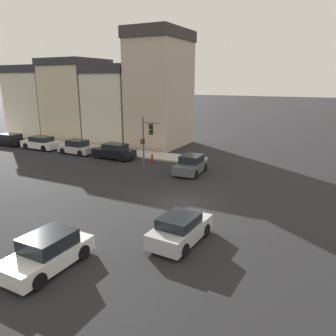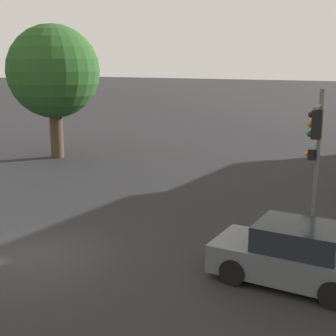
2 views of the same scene
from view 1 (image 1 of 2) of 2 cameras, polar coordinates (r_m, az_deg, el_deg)
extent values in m
plane|color=black|center=(21.21, 2.36, -6.21)|extent=(300.00, 300.00, 0.00)
cube|color=#BCA893|center=(39.43, -1.35, 12.61)|extent=(7.77, 5.41, 12.00)
cube|color=#383333|center=(39.70, -1.41, 22.20)|extent=(8.08, 5.63, 1.25)
cube|color=beige|center=(42.01, -9.13, 10.13)|extent=(6.09, 5.92, 8.43)
cube|color=#2D2D33|center=(41.89, -9.41, 16.61)|extent=(6.33, 6.16, 1.06)
cube|color=beige|center=(46.54, -15.56, 10.88)|extent=(7.00, 6.87, 9.45)
cube|color=#2D2D33|center=(46.50, -16.03, 17.24)|extent=(7.28, 7.15, 0.91)
cube|color=beige|center=(51.52, -21.38, 10.29)|extent=(6.96, 6.76, 8.62)
cube|color=#2D2D33|center=(51.43, -21.90, 15.63)|extent=(7.24, 7.03, 1.00)
cylinder|color=#515456|center=(28.89, -4.30, 4.31)|extent=(0.14, 0.14, 4.65)
cylinder|color=#515456|center=(28.32, -3.00, 7.85)|extent=(0.30, 1.47, 0.10)
cube|color=black|center=(28.39, -2.98, 6.75)|extent=(0.34, 0.34, 0.90)
sphere|color=#590F0F|center=(28.18, -3.14, 7.30)|extent=(0.20, 0.20, 0.20)
sphere|color=#99660F|center=(28.22, -3.13, 6.70)|extent=(0.20, 0.20, 0.20)
sphere|color=#0F511E|center=(28.26, -3.12, 6.10)|extent=(0.20, 0.20, 0.20)
cube|color=black|center=(28.69, -4.45, 4.65)|extent=(0.27, 0.38, 0.35)
sphere|color=orange|center=(28.56, -4.56, 4.60)|extent=(0.18, 0.18, 0.18)
cube|color=silver|center=(15.14, -20.34, -14.26)|extent=(3.95, 1.89, 0.66)
cube|color=black|center=(14.94, -20.12, -11.85)|extent=(2.06, 1.65, 0.63)
cylinder|color=black|center=(13.98, -21.61, -17.86)|extent=(0.68, 0.23, 0.68)
cylinder|color=black|center=(15.21, -26.08, -15.55)|extent=(0.68, 0.23, 0.68)
cylinder|color=black|center=(15.40, -14.59, -14.01)|extent=(0.68, 0.23, 0.68)
cylinder|color=black|center=(16.51, -19.18, -12.29)|extent=(0.68, 0.23, 0.68)
cube|color=#B7B7BC|center=(16.31, 2.18, -10.92)|extent=(3.90, 2.00, 0.75)
cube|color=black|center=(15.93, 1.94, -9.14)|extent=(2.07, 1.68, 0.48)
cylinder|color=black|center=(17.71, 1.61, -9.55)|extent=(0.65, 0.26, 0.64)
cylinder|color=black|center=(17.04, 6.61, -10.68)|extent=(0.65, 0.26, 0.64)
cylinder|color=black|center=(15.89, -2.62, -12.60)|extent=(0.65, 0.26, 0.64)
cylinder|color=black|center=(15.15, 2.84, -14.09)|extent=(0.65, 0.26, 0.64)
cube|color=#4C5156|center=(27.88, 3.99, 0.19)|extent=(3.99, 2.04, 0.73)
cube|color=black|center=(27.86, 4.13, 1.62)|extent=(2.10, 1.73, 0.63)
cylinder|color=black|center=(26.56, 4.83, -1.07)|extent=(0.68, 0.25, 0.67)
cylinder|color=black|center=(27.17, 1.36, -0.65)|extent=(0.68, 0.25, 0.67)
cylinder|color=black|center=(28.77, 6.47, 0.15)|extent=(0.68, 0.25, 0.67)
cylinder|color=black|center=(29.33, 3.22, 0.52)|extent=(0.68, 0.25, 0.67)
cube|color=black|center=(33.51, -9.39, 2.60)|extent=(1.90, 4.34, 0.79)
cube|color=black|center=(33.27, -9.21, 3.72)|extent=(1.63, 2.27, 0.58)
cylinder|color=black|center=(33.76, -12.04, 2.12)|extent=(0.23, 0.64, 0.64)
cylinder|color=black|center=(35.02, -10.26, 2.67)|extent=(0.23, 0.64, 0.64)
cylinder|color=black|center=(32.12, -8.41, 1.63)|extent=(0.23, 0.64, 0.64)
cylinder|color=black|center=(33.45, -6.68, 2.23)|extent=(0.23, 0.64, 0.64)
cube|color=#B7B7BC|center=(36.57, -15.64, 3.22)|extent=(1.76, 4.02, 0.70)
cube|color=black|center=(36.33, -15.54, 4.23)|extent=(1.53, 2.10, 0.64)
cylinder|color=black|center=(36.92, -17.87, 2.83)|extent=(0.23, 0.66, 0.66)
cylinder|color=black|center=(38.01, -16.16, 3.30)|extent=(0.23, 0.66, 0.66)
cylinder|color=black|center=(35.21, -15.04, 2.47)|extent=(0.23, 0.66, 0.66)
cylinder|color=black|center=(36.35, -13.34, 2.97)|extent=(0.23, 0.66, 0.66)
cube|color=silver|center=(40.42, -21.29, 3.89)|extent=(1.88, 4.61, 0.74)
cube|color=black|center=(40.18, -21.20, 4.76)|extent=(1.65, 2.40, 0.53)
cylinder|color=black|center=(40.99, -23.50, 3.51)|extent=(0.22, 0.72, 0.72)
cylinder|color=black|center=(42.09, -21.67, 3.97)|extent=(0.22, 0.72, 0.72)
cylinder|color=black|center=(38.84, -20.82, 3.20)|extent=(0.22, 0.72, 0.72)
cylinder|color=black|center=(40.00, -18.97, 3.68)|extent=(0.22, 0.72, 0.72)
cube|color=black|center=(44.40, -25.84, 4.24)|extent=(2.03, 4.51, 0.65)
cube|color=black|center=(44.17, -25.78, 5.01)|extent=(1.74, 2.36, 0.57)
cylinder|color=black|center=(46.04, -26.05, 4.33)|extent=(0.24, 0.65, 0.64)
cylinder|color=black|center=(42.82, -25.56, 3.68)|extent=(0.24, 0.65, 0.64)
cylinder|color=black|center=(43.94, -23.78, 4.13)|extent=(0.24, 0.65, 0.64)
cylinder|color=red|center=(31.05, -2.77, 1.42)|extent=(0.20, 0.20, 0.75)
sphere|color=red|center=(30.95, -2.78, 2.20)|extent=(0.22, 0.22, 0.22)
camera|label=2|loc=(28.12, 28.24, 8.65)|focal=50.00mm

